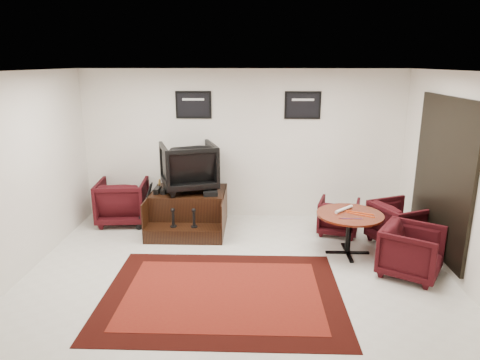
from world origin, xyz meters
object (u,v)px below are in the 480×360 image
Objects in this scene: armchair_side at (123,199)px; meeting_table at (350,219)px; shine_chair at (189,164)px; table_chair_back at (339,215)px; table_chair_corner at (412,249)px; shine_podium at (189,211)px; table_chair_window at (400,221)px.

armchair_side reaches higher than meeting_table.
shine_chair is 1.45m from armchair_side.
table_chair_back reaches higher than meeting_table.
armchair_side is at bearing 99.16° from table_chair_corner.
shine_podium and table_chair_back have the same top height.
table_chair_back is at bearing 89.73° from meeting_table.
armchair_side is 5.03m from table_chair_corner.
meeting_table is at bearing 78.78° from table_chair_corner.
shine_chair is at bearing 156.52° from meeting_table.
shine_podium is at bearing 12.99° from table_chair_back.
shine_podium is at bearing 164.11° from armchair_side.
meeting_table is (2.65, -1.15, -0.57)m from shine_chair.
meeting_table is (2.65, -1.01, 0.27)m from shine_podium.
table_chair_back is 0.86× the size of table_chair_corner.
armchair_side is 1.14× the size of table_chair_corner.
table_chair_corner is (0.73, -1.51, 0.06)m from table_chair_back.
shine_chair is at bearing 54.27° from table_chair_window.
meeting_table is 1.01m from table_chair_corner.
shine_podium is 2.00× the size of table_chair_back.
shine_chair is at bearing 9.99° from table_chair_back.
shine_chair reaches higher than table_chair_back.
table_chair_window is (0.90, -0.45, 0.06)m from table_chair_back.
meeting_table is at bearing 89.30° from table_chair_window.
table_chair_corner is at bearing -26.54° from shine_podium.
shine_chair is 1.19× the size of table_chair_window.
table_chair_window is (0.91, 0.38, -0.18)m from meeting_table.
shine_podium is 0.85m from shine_chair.
table_chair_back is at bearing 39.82° from table_chair_window.
table_chair_window is 1.01× the size of table_chair_corner.
table_chair_corner is (0.73, -0.68, -0.19)m from meeting_table.
shine_chair is 2.79m from table_chair_back.
shine_chair reaches higher than table_chair_corner.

